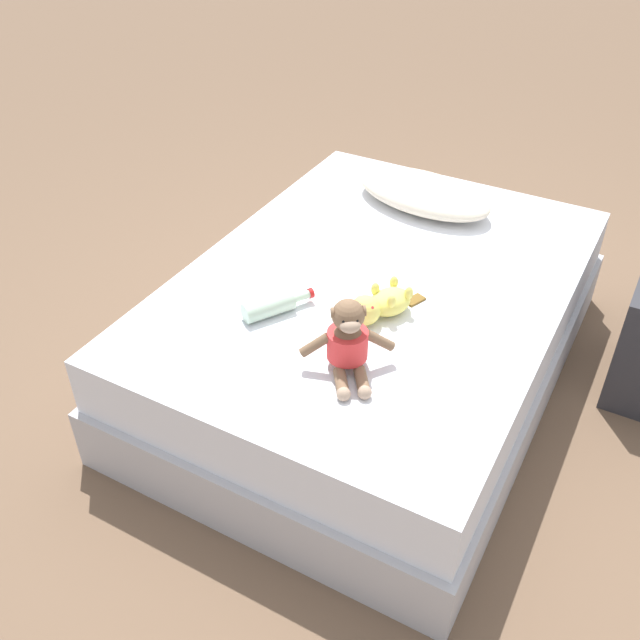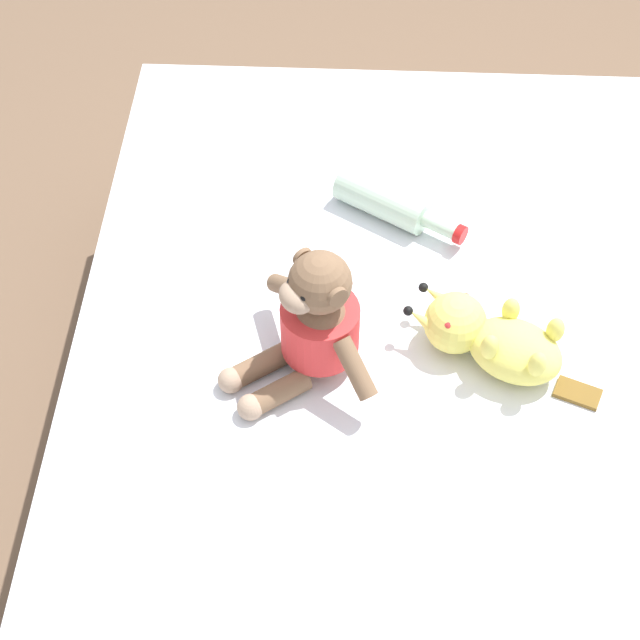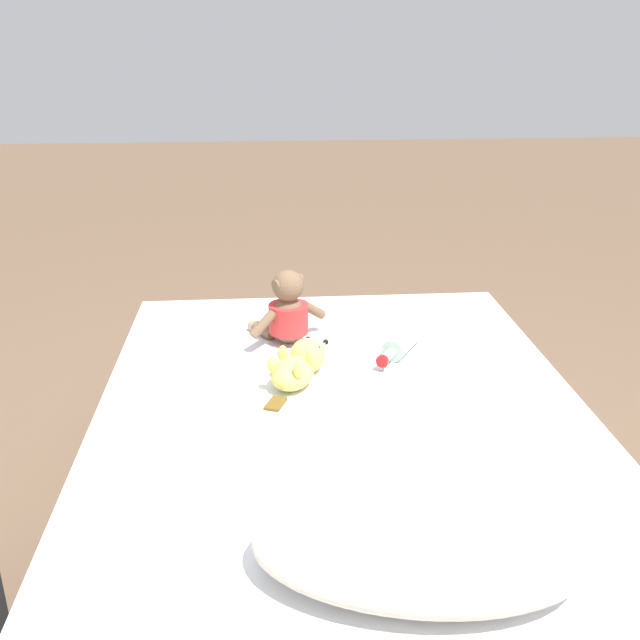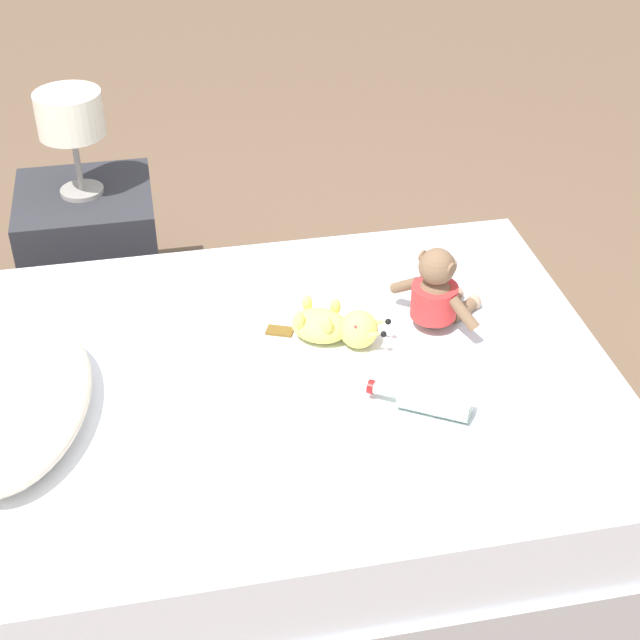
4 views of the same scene
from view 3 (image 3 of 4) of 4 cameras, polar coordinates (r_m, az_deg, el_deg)
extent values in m
plane|color=brown|center=(2.08, 1.81, -18.30)|extent=(16.00, 16.00, 0.00)
cube|color=#B2B2B7|center=(2.01, 1.86, -15.76)|extent=(1.30, 1.81, 0.23)
cube|color=white|center=(1.88, 1.94, -10.41)|extent=(1.26, 1.75, 0.21)
ellipsoid|color=beige|center=(1.34, 7.70, -17.44)|extent=(0.64, 0.41, 0.11)
ellipsoid|color=brown|center=(2.22, -2.50, 0.01)|extent=(0.15, 0.15, 0.15)
cylinder|color=red|center=(2.21, -2.51, 0.13)|extent=(0.17, 0.17, 0.09)
sphere|color=brown|center=(2.18, -2.55, 2.72)|extent=(0.10, 0.10, 0.10)
ellipsoid|color=tan|center=(2.21, -3.19, 2.81)|extent=(0.08, 0.07, 0.04)
sphere|color=black|center=(2.19, -3.54, 3.09)|extent=(0.01, 0.01, 0.01)
sphere|color=black|center=(2.21, -2.79, 3.28)|extent=(0.01, 0.01, 0.01)
cylinder|color=brown|center=(2.15, -3.52, 2.77)|extent=(0.03, 0.03, 0.03)
cylinder|color=brown|center=(2.20, -1.61, 3.27)|extent=(0.03, 0.03, 0.03)
cylinder|color=brown|center=(2.16, -4.52, -0.35)|extent=(0.09, 0.08, 0.08)
cylinder|color=brown|center=(2.27, -0.59, 0.83)|extent=(0.09, 0.08, 0.08)
cylinder|color=brown|center=(2.29, -4.52, -0.80)|extent=(0.09, 0.10, 0.04)
cylinder|color=brown|center=(2.32, -3.32, -0.44)|extent=(0.09, 0.10, 0.04)
sphere|color=tan|center=(2.33, -5.24, -0.44)|extent=(0.04, 0.04, 0.04)
sphere|color=tan|center=(2.36, -4.05, -0.08)|extent=(0.04, 0.04, 0.04)
ellipsoid|color=#EAE066|center=(1.95, -2.18, -4.22)|extent=(0.17, 0.18, 0.08)
sphere|color=#EAE066|center=(2.03, -1.01, -2.83)|extent=(0.10, 0.10, 0.10)
cone|color=#EAE066|center=(2.08, -1.27, -2.00)|extent=(0.05, 0.07, 0.05)
sphere|color=black|center=(2.10, -0.97, -1.52)|extent=(0.02, 0.02, 0.02)
cone|color=#EAE066|center=(2.06, 0.17, -2.24)|extent=(0.05, 0.07, 0.05)
sphere|color=black|center=(2.08, 0.46, -1.75)|extent=(0.02, 0.02, 0.02)
sphere|color=red|center=(2.03, -1.79, -2.00)|extent=(0.02, 0.02, 0.02)
sphere|color=red|center=(2.01, -0.23, -2.26)|extent=(0.02, 0.02, 0.02)
ellipsoid|color=#EAE066|center=(1.98, -2.96, -2.67)|extent=(0.04, 0.04, 0.05)
ellipsoid|color=#EAE066|center=(1.95, -0.71, -3.06)|extent=(0.04, 0.04, 0.05)
ellipsoid|color=#EAE066|center=(1.91, -3.79, -3.56)|extent=(0.04, 0.04, 0.05)
ellipsoid|color=#EAE066|center=(1.88, -1.70, -3.94)|extent=(0.04, 0.04, 0.05)
cube|color=brown|center=(1.88, -3.54, -6.62)|extent=(0.06, 0.08, 0.01)
cylinder|color=#B2D1B7|center=(2.18, 6.51, -1.69)|extent=(0.15, 0.18, 0.07)
cylinder|color=#B2D1B7|center=(2.08, 5.36, -2.85)|extent=(0.06, 0.07, 0.03)
cylinder|color=red|center=(2.05, 4.95, -3.27)|extent=(0.04, 0.03, 0.03)
camera|label=1|loc=(3.59, -16.95, 29.00)|focal=39.72mm
camera|label=2|loc=(2.25, -33.22, 29.05)|focal=57.45mm
camera|label=4|loc=(2.50, 58.10, 26.16)|focal=53.51mm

